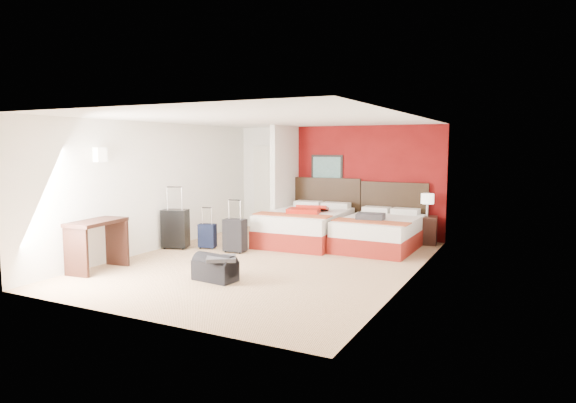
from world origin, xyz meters
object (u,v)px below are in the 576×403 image
Objects in this scene: suitcase_charcoal at (235,236)px; nightstand at (426,230)px; table_lamp at (427,205)px; suitcase_navy at (207,237)px; bed_left at (306,227)px; desk at (97,246)px; red_suitcase_open at (308,210)px; duffel_bag at (215,270)px; bed_right at (380,233)px; suitcase_black at (175,230)px.

nightstand is at bearing 34.86° from suitcase_charcoal.
table_lamp reaches higher than suitcase_navy.
bed_left is 4.26m from desk.
duffel_bag is (-0.08, -3.26, -0.55)m from red_suitcase_open.
suitcase_navy reaches higher than duffel_bag.
bed_right is at bearing 72.15° from duffel_bag.
suitcase_charcoal is at bearing -135.97° from red_suitcase_open.
red_suitcase_open is 1.73m from suitcase_charcoal.
suitcase_black is at bearing -151.96° from bed_right.
bed_left is 2.70m from suitcase_black.
duffel_bag is (-2.30, -4.35, -0.65)m from table_lamp.
desk reaches higher than bed_right.
suitcase_navy is (0.57, 0.28, -0.15)m from suitcase_black.
red_suitcase_open is (0.10, -0.10, 0.39)m from bed_left.
bed_left reaches higher than bed_right.
table_lamp reaches higher than nightstand.
red_suitcase_open is 1.92× the size of suitcase_navy.
suitcase_navy is 2.45m from duffel_bag.
red_suitcase_open is 1.44× the size of suitcase_charcoal.
desk is (-2.14, -3.64, -0.30)m from red_suitcase_open.
desk is at bearing -132.00° from bed_right.
suitcase_charcoal reaches higher than duffel_bag.
duffel_bag is at bearing -92.30° from bed_left.
table_lamp is (2.23, 1.09, 0.10)m from red_suitcase_open.
bed_left is 1.09× the size of bed_right.
suitcase_charcoal is (-0.91, -1.41, -0.41)m from red_suitcase_open.
bed_right is 3.81m from duffel_bag.
duffel_bag is at bearing -69.48° from suitcase_charcoal.
red_suitcase_open is 1.33× the size of duffel_bag.
red_suitcase_open is 2.74m from suitcase_black.
bed_left is 4.77× the size of suitcase_navy.
duffel_bag is at bearing -104.46° from red_suitcase_open.
desk is at bearing -121.38° from bed_left.
table_lamp reaches higher than bed_left.
bed_left is 3.78× the size of nightstand.
bed_left is at bearing -174.55° from bed_right.
nightstand is 0.95× the size of suitcase_charcoal.
bed_left is 2.93× the size of suitcase_black.
duffel_bag is at bearing -117.89° from table_lamp.
red_suitcase_open is at bearing -161.90° from nightstand.
bed_right is 1.26m from table_lamp.
desk is (-4.37, -4.73, 0.13)m from nightstand.
duffel_bag is at bearing -112.83° from bed_right.
duffel_bag is at bearing -65.12° from suitcase_navy.
suitcase_black is (-2.07, -1.73, 0.05)m from bed_left.
suitcase_black is at bearing 148.26° from duffel_bag.
bed_right is at bearing 30.62° from suitcase_charcoal.
desk is (-4.37, -4.73, -0.40)m from table_lamp.
desk is at bearing -133.63° from red_suitcase_open.
suitcase_black is at bearing -167.53° from suitcase_navy.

